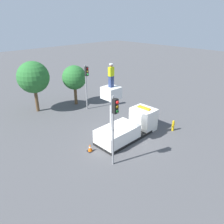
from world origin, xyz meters
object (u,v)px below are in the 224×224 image
at_px(bucket_truck, 127,127).
at_px(traffic_light_across, 87,79).
at_px(traffic_light_pole, 114,118).
at_px(tree_right_bg, 33,77).
at_px(fire_hydrant, 173,126).
at_px(tree_left_bg, 74,78).
at_px(traffic_cone_rear, 90,148).
at_px(worker, 111,75).

bearing_deg(bucket_truck, traffic_light_across, 78.76).
bearing_deg(traffic_light_pole, tree_right_bg, 86.74).
xyz_separation_m(fire_hydrant, tree_left_bg, (-2.51, 12.02, 2.79)).
distance_m(bucket_truck, traffic_cone_rear, 3.90).
height_order(traffic_light_pole, tree_left_bg, traffic_light_pole).
bearing_deg(traffic_light_pole, traffic_cone_rear, 92.81).
bearing_deg(worker, bucket_truck, 0.00).
xyz_separation_m(traffic_light_across, fire_hydrant, (2.49, -9.71, -3.11)).
xyz_separation_m(bucket_truck, worker, (-1.99, 0.00, 5.02)).
bearing_deg(traffic_light_across, bucket_truck, -101.24).
bearing_deg(traffic_light_across, worker, -114.95).
relative_size(fire_hydrant, tree_left_bg, 0.22).
bearing_deg(bucket_truck, tree_right_bg, 104.82).
relative_size(traffic_light_across, tree_right_bg, 0.91).
bearing_deg(fire_hydrant, worker, 159.54).
xyz_separation_m(traffic_light_across, tree_left_bg, (-0.02, 2.31, -0.32)).
bearing_deg(traffic_light_pole, tree_left_bg, 66.50).
bearing_deg(tree_right_bg, tree_left_bg, -16.28).
distance_m(traffic_light_across, tree_right_bg, 5.70).
xyz_separation_m(traffic_light_across, traffic_cone_rear, (-5.29, -6.92, -3.32)).
relative_size(worker, tree_left_bg, 0.37).
relative_size(traffic_light_pole, fire_hydrant, 5.03).
xyz_separation_m(worker, fire_hydrant, (5.97, -2.23, -5.47)).
bearing_deg(traffic_cone_rear, tree_right_bg, 85.24).
height_order(bucket_truck, traffic_light_pole, traffic_light_pole).
xyz_separation_m(traffic_light_pole, fire_hydrant, (7.66, -0.19, -3.24)).
distance_m(bucket_truck, traffic_light_across, 8.08).
bearing_deg(traffic_light_across, traffic_cone_rear, -127.42).
distance_m(worker, traffic_cone_rear, 5.99).
bearing_deg(tree_left_bg, traffic_light_across, -89.55).
bearing_deg(traffic_cone_rear, bucket_truck, -8.46).
height_order(worker, fire_hydrant, worker).
height_order(worker, tree_right_bg, worker).
distance_m(traffic_light_across, tree_left_bg, 2.33).
xyz_separation_m(bucket_truck, traffic_cone_rear, (-3.80, 0.57, -0.66)).
relative_size(bucket_truck, tree_right_bg, 1.09).
height_order(traffic_light_across, tree_right_bg, tree_right_bg).
relative_size(traffic_light_pole, traffic_light_across, 1.04).
relative_size(traffic_light_across, tree_left_bg, 1.08).
bearing_deg(traffic_cone_rear, tree_left_bg, 60.24).
bearing_deg(bucket_truck, worker, 180.00).
xyz_separation_m(bucket_truck, fire_hydrant, (3.98, -2.23, -0.46)).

